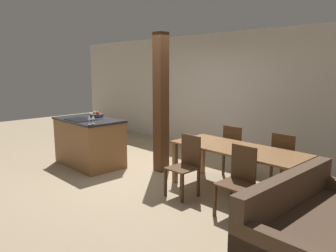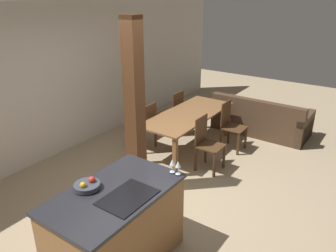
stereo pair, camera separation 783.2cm
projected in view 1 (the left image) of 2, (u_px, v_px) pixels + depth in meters
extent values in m
plane|color=#9E896B|center=(138.00, 174.00, 6.04)|extent=(16.00, 16.00, 0.00)
cube|color=beige|center=(222.00, 93.00, 7.49)|extent=(11.20, 0.08, 2.70)
cube|color=olive|center=(89.00, 143.00, 6.53)|extent=(1.39, 0.81, 0.90)
cube|color=#232328|center=(88.00, 120.00, 6.45)|extent=(1.43, 0.85, 0.04)
cube|color=black|center=(80.00, 120.00, 6.32)|extent=(0.56, 0.40, 0.01)
cylinder|color=#383D47|center=(97.00, 115.00, 6.70)|extent=(0.27, 0.27, 0.05)
sphere|color=red|center=(98.00, 113.00, 6.64)|extent=(0.07, 0.07, 0.07)
sphere|color=gold|center=(94.00, 113.00, 6.73)|extent=(0.07, 0.07, 0.07)
cylinder|color=silver|center=(89.00, 124.00, 5.74)|extent=(0.06, 0.06, 0.00)
cylinder|color=silver|center=(89.00, 122.00, 5.73)|extent=(0.01, 0.01, 0.08)
cone|color=silver|center=(89.00, 117.00, 5.72)|extent=(0.06, 0.06, 0.07)
cylinder|color=silver|center=(93.00, 124.00, 5.79)|extent=(0.06, 0.06, 0.00)
cylinder|color=silver|center=(93.00, 121.00, 5.79)|extent=(0.01, 0.01, 0.08)
cone|color=silver|center=(93.00, 117.00, 5.77)|extent=(0.06, 0.06, 0.07)
cube|color=brown|center=(237.00, 148.00, 5.03)|extent=(2.10, 0.85, 0.03)
cube|color=brown|center=(175.00, 162.00, 5.55)|extent=(0.07, 0.07, 0.69)
cube|color=brown|center=(285.00, 195.00, 4.15)|extent=(0.07, 0.07, 0.69)
cube|color=brown|center=(203.00, 155.00, 6.04)|extent=(0.07, 0.07, 0.69)
cube|color=brown|center=(309.00, 181.00, 4.64)|extent=(0.07, 0.07, 0.69)
cube|color=#472D19|center=(182.00, 168.00, 4.92)|extent=(0.40, 0.40, 0.02)
cube|color=#472D19|center=(191.00, 150.00, 5.00)|extent=(0.38, 0.02, 0.47)
cube|color=#472D19|center=(165.00, 182.00, 4.96)|extent=(0.04, 0.04, 0.43)
cube|color=#472D19|center=(182.00, 189.00, 4.71)|extent=(0.04, 0.04, 0.43)
cube|color=#472D19|center=(182.00, 177.00, 5.20)|extent=(0.04, 0.04, 0.43)
cube|color=#472D19|center=(198.00, 183.00, 4.95)|extent=(0.04, 0.04, 0.43)
cube|color=#472D19|center=(235.00, 184.00, 4.25)|extent=(0.40, 0.40, 0.02)
cube|color=#472D19|center=(244.00, 163.00, 4.33)|extent=(0.38, 0.02, 0.47)
cube|color=#472D19|center=(215.00, 200.00, 4.29)|extent=(0.04, 0.04, 0.43)
cube|color=#472D19|center=(238.00, 209.00, 4.04)|extent=(0.04, 0.04, 0.43)
cube|color=#472D19|center=(231.00, 193.00, 4.53)|extent=(0.04, 0.04, 0.43)
cube|color=#472D19|center=(253.00, 201.00, 4.28)|extent=(0.04, 0.04, 0.43)
cube|color=#472D19|center=(238.00, 151.00, 5.91)|extent=(0.40, 0.40, 0.02)
cube|color=#472D19|center=(232.00, 140.00, 5.73)|extent=(0.38, 0.02, 0.47)
cube|color=#472D19|center=(251.00, 163.00, 5.94)|extent=(0.04, 0.04, 0.43)
cube|color=#472D19|center=(235.00, 160.00, 6.19)|extent=(0.04, 0.04, 0.43)
cube|color=#472D19|center=(240.00, 168.00, 5.70)|extent=(0.04, 0.04, 0.43)
cube|color=#472D19|center=(223.00, 163.00, 5.95)|extent=(0.04, 0.04, 0.43)
cube|color=#472D19|center=(287.00, 162.00, 5.24)|extent=(0.40, 0.40, 0.02)
cube|color=#472D19|center=(283.00, 149.00, 5.06)|extent=(0.38, 0.02, 0.47)
cube|color=#472D19|center=(302.00, 176.00, 5.27)|extent=(0.04, 0.04, 0.43)
cube|color=#472D19|center=(282.00, 171.00, 5.52)|extent=(0.04, 0.04, 0.43)
cube|color=#472D19|center=(292.00, 181.00, 5.03)|extent=(0.04, 0.04, 0.43)
cube|color=#472D19|center=(271.00, 175.00, 5.28)|extent=(0.04, 0.04, 0.43)
cube|color=#473323|center=(319.00, 236.00, 3.39)|extent=(0.92, 1.96, 0.43)
cube|color=#473323|center=(288.00, 190.00, 3.58)|extent=(0.18, 1.95, 0.37)
cube|color=#4C2D19|center=(161.00, 104.00, 6.01)|extent=(0.22, 0.22, 2.56)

